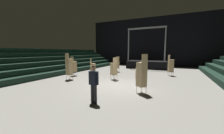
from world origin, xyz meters
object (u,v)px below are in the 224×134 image
(chair_stack_front_right, at_px, (114,69))
(chair_stack_mid_right, at_px, (69,67))
(chair_stack_front_left, at_px, (140,73))
(chair_stack_rear_left, at_px, (142,74))
(man_with_tie, at_px, (94,82))
(chair_stack_mid_left, at_px, (171,65))
(chair_stack_rear_right, at_px, (117,64))
(stage_riser, at_px, (147,64))
(chair_stack_mid_centre, at_px, (93,68))
(chair_stack_rear_centre, at_px, (74,66))

(chair_stack_front_right, relative_size, chair_stack_mid_right, 0.85)
(chair_stack_front_left, bearing_deg, chair_stack_rear_left, 160.95)
(man_with_tie, xyz_separation_m, chair_stack_mid_left, (2.82, 9.30, 0.03))
(chair_stack_mid_left, relative_size, chair_stack_rear_right, 1.14)
(stage_riser, xyz_separation_m, chair_stack_front_left, (1.52, -10.15, 0.23))
(chair_stack_mid_right, bearing_deg, chair_stack_mid_centre, 71.44)
(chair_stack_rear_centre, bearing_deg, chair_stack_mid_left, 37.18)
(chair_stack_rear_right, height_order, chair_stack_rear_centre, chair_stack_rear_centre)
(man_with_tie, bearing_deg, chair_stack_mid_centre, -44.60)
(chair_stack_front_left, height_order, chair_stack_rear_right, chair_stack_rear_right)
(chair_stack_front_right, relative_size, chair_stack_mid_left, 0.92)
(man_with_tie, height_order, chair_stack_mid_centre, man_with_tie)
(chair_stack_rear_right, bearing_deg, chair_stack_front_right, -133.61)
(chair_stack_mid_right, relative_size, chair_stack_rear_centre, 1.18)
(man_with_tie, bearing_deg, chair_stack_mid_left, -95.55)
(chair_stack_front_right, xyz_separation_m, chair_stack_rear_left, (3.00, -2.77, 0.17))
(man_with_tie, distance_m, chair_stack_rear_centre, 7.72)
(stage_riser, height_order, chair_stack_rear_left, stage_riser)
(stage_riser, height_order, man_with_tie, stage_riser)
(chair_stack_rear_left, height_order, chair_stack_rear_right, chair_stack_rear_left)
(chair_stack_front_right, distance_m, chair_stack_mid_left, 5.90)
(stage_riser, distance_m, chair_stack_rear_right, 5.52)
(stage_riser, bearing_deg, chair_stack_mid_left, -56.88)
(stage_riser, bearing_deg, chair_stack_front_right, -95.75)
(chair_stack_rear_left, relative_size, chair_stack_rear_right, 1.24)
(chair_stack_front_left, bearing_deg, chair_stack_mid_left, -55.70)
(chair_stack_mid_centre, height_order, chair_stack_rear_left, chair_stack_rear_left)
(man_with_tie, relative_size, chair_stack_rear_right, 0.98)
(chair_stack_front_right, xyz_separation_m, chair_stack_rear_centre, (-4.33, -0.02, 0.00))
(chair_stack_front_right, relative_size, chair_stack_rear_left, 0.85)
(chair_stack_front_left, relative_size, chair_stack_mid_left, 0.83)
(chair_stack_front_left, relative_size, chair_stack_rear_right, 0.95)
(chair_stack_front_left, bearing_deg, chair_stack_rear_centre, 45.50)
(stage_riser, distance_m, man_with_tie, 14.37)
(chair_stack_mid_left, relative_size, chair_stack_mid_right, 0.92)
(chair_stack_rear_left, distance_m, chair_stack_rear_right, 8.42)
(stage_riser, relative_size, chair_stack_front_right, 2.95)
(stage_riser, relative_size, chair_stack_rear_left, 2.50)
(stage_riser, distance_m, chair_stack_rear_left, 12.13)
(chair_stack_front_left, xyz_separation_m, chair_stack_rear_centre, (-6.77, 0.96, 0.08))
(chair_stack_rear_centre, bearing_deg, chair_stack_rear_left, -9.18)
(chair_stack_mid_right, distance_m, chair_stack_mid_centre, 2.27)
(chair_stack_mid_right, bearing_deg, man_with_tie, -28.41)
(stage_riser, bearing_deg, man_with_tie, -88.10)
(chair_stack_mid_right, bearing_deg, stage_riser, 76.42)
(chair_stack_rear_centre, bearing_deg, chair_stack_rear_right, 68.99)
(chair_stack_rear_right, bearing_deg, man_with_tie, -136.57)
(chair_stack_rear_left, bearing_deg, stage_riser, 42.29)
(man_with_tie, distance_m, chair_stack_mid_left, 9.72)
(stage_riser, relative_size, chair_stack_mid_right, 2.50)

